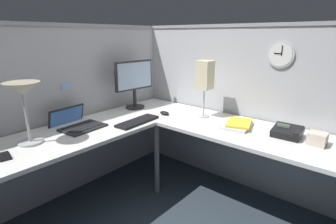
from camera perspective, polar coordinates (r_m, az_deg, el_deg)
ground_plane at (r=2.53m, az=-2.11°, el=-19.55°), size 6.80×6.80×0.00m
cubicle_wall_back at (r=2.62m, az=-22.10°, el=-0.14°), size 2.57×0.12×1.58m
cubicle_wall_right at (r=2.72m, az=14.42°, el=1.11°), size 0.12×2.37×1.58m
desk at (r=2.09m, az=-4.03°, el=-7.73°), size 2.35×2.15×0.73m
monitor at (r=2.79m, az=-7.29°, el=6.71°), size 0.46×0.20×0.50m
laptop at (r=2.39m, az=-19.28°, el=-2.35°), size 0.37×0.41×0.22m
keyboard at (r=2.37m, az=-6.58°, el=-2.03°), size 0.44×0.17×0.02m
computer_mouse at (r=2.58m, az=-0.76°, el=-0.22°), size 0.06×0.10×0.03m
desk_lamp_dome at (r=2.07m, az=-28.81°, el=3.43°), size 0.24×0.24×0.44m
cell_phone at (r=2.01m, az=-31.83°, el=-8.13°), size 0.09×0.15×0.01m
office_phone at (r=2.22m, az=24.45°, el=-4.01°), size 0.20×0.21×0.11m
book_stack at (r=2.32m, az=14.82°, el=-2.64°), size 0.32×0.27×0.04m
desk_lamp_paper at (r=2.46m, az=7.93°, el=7.55°), size 0.13×0.13×0.53m
tissue_box at (r=2.16m, az=29.49°, el=-5.06°), size 0.12×0.12×0.09m
wall_clock at (r=2.44m, az=23.18°, el=11.28°), size 0.04×0.22×0.22m
pinned_note_leftmost at (r=2.55m, az=-21.17°, el=5.26°), size 0.09×0.00×0.07m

